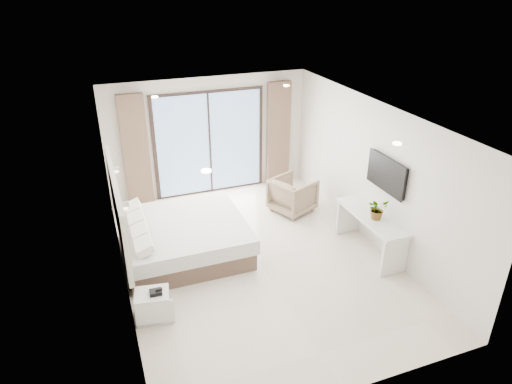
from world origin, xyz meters
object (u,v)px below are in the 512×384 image
(bed, at_px, (183,237))
(nightstand, at_px, (153,306))
(armchair, at_px, (293,193))
(console_desk, at_px, (371,225))

(bed, height_order, nightstand, bed)
(bed, height_order, armchair, armchair)
(bed, relative_size, armchair, 2.66)
(bed, height_order, console_desk, console_desk)
(armchair, bearing_deg, console_desk, 175.13)
(bed, bearing_deg, armchair, 17.01)
(console_desk, bearing_deg, bed, 160.08)
(bed, bearing_deg, nightstand, -116.70)
(console_desk, relative_size, armchair, 2.01)
(nightstand, xyz_separation_m, console_desk, (4.04, 0.43, 0.34))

